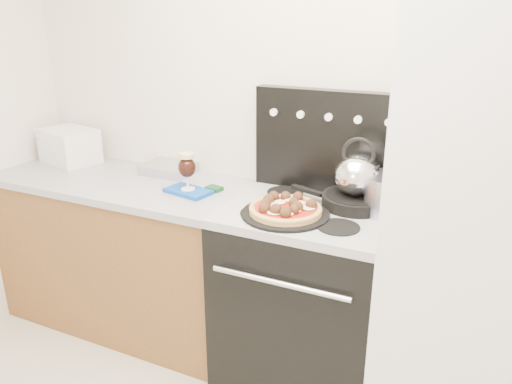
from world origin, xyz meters
The scene contains 16 objects.
room_shell centered at (0.00, 0.29, 1.25)m, with size 3.52×3.01×2.52m.
base_cabinet centered at (-1.02, 1.20, 0.43)m, with size 1.45×0.60×0.86m, color brown.
countertop centered at (-1.02, 1.20, 0.88)m, with size 1.48×0.63×0.04m, color #A1A1AC.
stove_body centered at (0.08, 1.18, 0.44)m, with size 0.76×0.65×0.88m, color black.
cooktop centered at (0.08, 1.18, 0.90)m, with size 0.76×0.65×0.04m, color #ADADB2.
backguard centered at (0.08, 1.45, 1.17)m, with size 0.76×0.08×0.50m, color black.
fridge centered at (0.78, 1.15, 0.95)m, with size 0.64×0.68×1.90m, color silver.
toaster_oven centered at (-1.51, 1.33, 1.00)m, with size 0.32×0.24×0.20m, color silver.
foil_sheet centered at (-0.84, 1.39, 0.93)m, with size 0.28×0.20×0.06m, color silver.
oven_mitt centered at (-0.56, 1.16, 0.91)m, with size 0.23×0.13×0.02m, color #114BAD.
beer_glass centered at (-0.56, 1.16, 1.02)m, with size 0.09×0.09×0.19m, color black, non-canonical shape.
pizza_pan centered at (0.01, 1.06, 0.93)m, with size 0.39×0.39×0.01m, color black.
pizza centered at (0.01, 1.06, 0.96)m, with size 0.32×0.32×0.05m, color gold, non-canonical shape.
skillet centered at (0.26, 1.29, 0.95)m, with size 0.31×0.31×0.05m, color black.
tea_kettle centered at (0.26, 1.29, 1.09)m, with size 0.21×0.21×0.23m, color white, non-canonical shape.
stock_pot centered at (0.42, 1.27, 1.00)m, with size 0.23×0.23×0.17m, color silver.
Camera 1 is at (0.75, -0.84, 1.77)m, focal length 35.00 mm.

